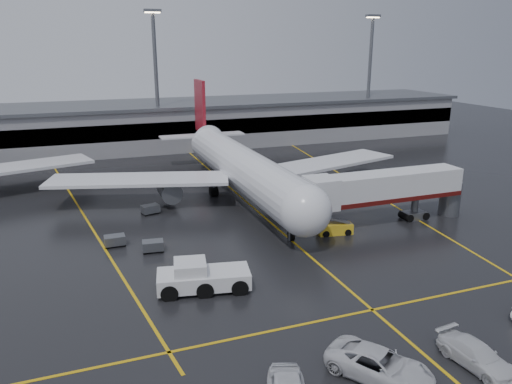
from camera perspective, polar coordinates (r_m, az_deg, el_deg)
name	(u,v)px	position (r m, az deg, el deg)	size (l,w,h in m)	color
ground	(266,219)	(57.27, 1.18, -3.11)	(220.00, 220.00, 0.00)	black
apron_line_centre	(266,219)	(57.27, 1.18, -3.10)	(0.25, 90.00, 0.02)	gold
apron_line_stop	(372,310)	(39.46, 13.29, -13.12)	(60.00, 0.25, 0.02)	gold
apron_line_left	(82,212)	(63.15, -19.49, -2.19)	(0.25, 70.00, 0.02)	gold
apron_line_right	(355,183)	(73.64, 11.42, 1.05)	(0.25, 70.00, 0.02)	gold
terminal	(179,123)	(101.18, -8.90, 7.85)	(122.00, 19.00, 8.60)	gray
light_mast_mid	(156,73)	(93.46, -11.50, 13.28)	(3.00, 1.20, 25.45)	#595B60
light_mast_right	(370,70)	(110.00, 13.01, 13.63)	(3.00, 1.20, 25.45)	#595B60
main_airliner	(239,165)	(64.83, -1.95, 3.11)	(48.80, 45.60, 14.10)	silver
jet_bridge	(386,190)	(56.49, 14.76, 0.24)	(19.90, 3.40, 6.05)	silver
pushback_tractor	(201,278)	(41.09, -6.37, -9.83)	(7.94, 4.48, 2.68)	silver
belt_loader	(335,229)	(53.31, 9.09, -4.19)	(3.86, 2.22, 2.32)	gold
service_van_a	(380,365)	(32.13, 14.11, -18.84)	(2.98, 6.47, 1.80)	silver
service_van_b	(477,355)	(35.09, 24.14, -16.86)	(2.13, 5.24, 1.52)	silver
baggage_cart_a	(153,246)	(49.17, -11.82, -6.09)	(2.14, 1.52, 1.12)	#595B60
baggage_cart_b	(115,240)	(51.40, -16.01, -5.38)	(2.02, 1.33, 1.12)	#595B60
baggage_cart_c	(150,209)	(60.03, -12.12, -1.92)	(2.27, 1.78, 1.12)	#595B60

